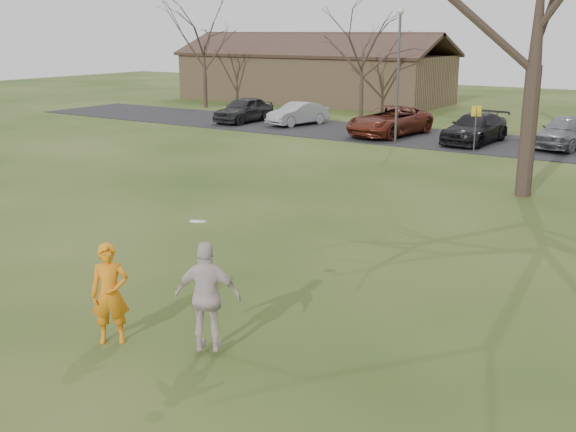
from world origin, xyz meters
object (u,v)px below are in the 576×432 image
object	(u,v)px
car_3	(475,128)
catching_play	(208,297)
player_defender	(110,294)
car_2	(389,121)
car_4	(566,131)
lamp_post	(399,59)
car_0	(244,110)
car_1	(298,114)
building	(313,75)

from	to	relation	value
car_3	catching_play	xyz separation A→B (m)	(3.60, -24.18, 0.31)
player_defender	car_2	size ratio (longest dim) A/B	0.34
player_defender	car_4	xyz separation A→B (m)	(2.08, 25.56, -0.10)
player_defender	car_4	distance (m)	25.64
player_defender	lamp_post	distance (m)	23.30
catching_play	car_0	bearing A→B (deg)	125.72
car_1	car_3	world-z (taller)	car_3
car_4	catching_play	distance (m)	25.03
car_2	building	size ratio (longest dim) A/B	0.26
car_2	lamp_post	bearing A→B (deg)	-50.19
car_1	car_3	bearing A→B (deg)	9.21
car_2	catching_play	world-z (taller)	catching_play
car_4	lamp_post	distance (m)	8.33
catching_play	car_2	bearing A→B (deg)	108.48
car_0	car_4	xyz separation A→B (m)	(17.82, 0.74, 0.02)
car_3	building	world-z (taller)	building
car_3	building	distance (m)	21.74
catching_play	lamp_post	bearing A→B (deg)	107.02
car_1	lamp_post	world-z (taller)	lamp_post
car_0	car_1	world-z (taller)	car_0
car_2	catching_play	size ratio (longest dim) A/B	2.33
car_3	car_2	bearing A→B (deg)	-175.30
player_defender	car_2	xyz separation A→B (m)	(-6.34, 24.65, -0.11)
car_3	car_0	bearing A→B (deg)	-176.46
car_0	catching_play	xyz separation A→B (m)	(17.47, -24.29, 0.27)
car_4	catching_play	world-z (taller)	catching_play
car_2	car_3	xyz separation A→B (m)	(4.46, 0.05, -0.05)
car_2	car_0	bearing A→B (deg)	-173.31
player_defender	car_1	bearing A→B (deg)	76.10
player_defender	car_0	xyz separation A→B (m)	(-15.75, 24.82, -0.12)
car_3	catching_play	bearing A→B (deg)	-77.51
car_3	lamp_post	world-z (taller)	lamp_post
player_defender	car_3	size ratio (longest dim) A/B	0.37
car_0	car_1	size ratio (longest dim) A/B	1.11
car_0	car_4	bearing A→B (deg)	2.47
car_1	lamp_post	xyz separation A→B (m)	(7.42, -2.96, 3.29)
car_0	lamp_post	size ratio (longest dim) A/B	0.68
car_4	building	xyz separation A→B (m)	(-21.09, 12.48, 1.14)
building	car_1	bearing A→B (deg)	-62.30
car_2	car_4	xyz separation A→B (m)	(8.41, 0.90, 0.02)
player_defender	lamp_post	xyz separation A→B (m)	(-5.01, 22.54, 3.08)
car_1	car_3	xyz separation A→B (m)	(10.55, -0.79, 0.05)
player_defender	catching_play	distance (m)	1.81
car_1	catching_play	distance (m)	28.71
building	car_3	bearing A→B (deg)	-37.89
car_0	car_2	distance (m)	9.41
car_3	building	size ratio (longest dim) A/B	0.23
car_0	car_4	distance (m)	17.84
car_1	car_4	distance (m)	14.50
car_0	catching_play	bearing A→B (deg)	-54.17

